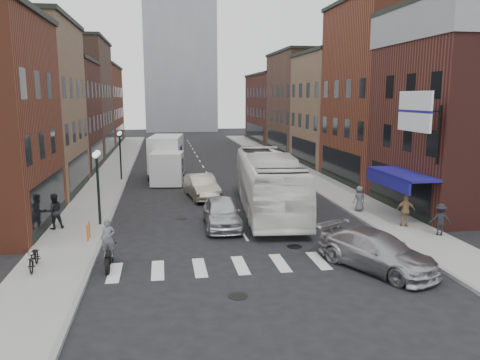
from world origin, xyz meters
name	(u,v)px	position (x,y,z in m)	size (l,w,h in m)	color
ground	(249,242)	(0.00, 0.00, 0.00)	(160.00, 160.00, 0.00)	black
sidewalk_left	(113,173)	(-8.50, 22.00, 0.07)	(3.00, 74.00, 0.15)	gray
sidewalk_right	(293,168)	(8.50, 22.00, 0.07)	(3.00, 74.00, 0.15)	gray
curb_left	(130,173)	(-7.00, 22.00, 0.00)	(0.20, 74.00, 0.16)	gray
curb_right	(278,169)	(7.00, 22.00, 0.00)	(0.20, 74.00, 0.16)	gray
crosswalk_stripes	(262,264)	(0.00, -3.00, 0.00)	(12.00, 2.20, 0.01)	silver
bldg_left_mid_a	(1,108)	(-14.99, 14.00, 6.15)	(10.30, 10.20, 12.30)	#997254
bldg_left_mid_b	(39,116)	(-14.99, 24.00, 5.15)	(10.30, 10.20, 10.30)	#4A1F1A
bldg_left_far_a	(62,99)	(-14.99, 35.00, 6.65)	(10.30, 12.20, 13.30)	#523629
bldg_left_far_b	(83,105)	(-14.99, 49.00, 5.65)	(10.30, 16.20, 11.30)	brown
bldg_right_corner	(479,109)	(14.99, 4.50, 6.15)	(10.30, 9.20, 12.30)	#4A1F1A
bldg_right_mid_a	(401,94)	(15.00, 14.00, 7.15)	(10.30, 10.20, 14.30)	brown
bldg_right_mid_b	(351,109)	(14.99, 24.00, 5.65)	(10.30, 10.20, 11.30)	#997254
bldg_right_far_a	(316,103)	(14.99, 35.00, 6.15)	(10.30, 12.20, 12.30)	#523629
bldg_right_far_b	(287,108)	(14.99, 49.00, 5.15)	(10.30, 16.20, 10.30)	#4A1F1A
awning_blue	(398,175)	(8.93, 2.50, 2.63)	(1.80, 5.00, 0.78)	navy
billboard_sign	(416,113)	(8.59, 0.50, 6.13)	(1.52, 3.00, 3.70)	black
distant_tower	(178,5)	(0.00, 78.00, 25.00)	(14.00, 14.00, 50.00)	#9399A0
streetlamp_near	(97,174)	(-7.40, 4.00, 2.91)	(0.32, 1.22, 4.11)	black
streetlamp_far	(120,146)	(-7.40, 18.00, 2.91)	(0.32, 1.22, 4.11)	black
bike_rack	(88,231)	(-7.60, 1.30, 0.55)	(0.08, 0.68, 0.80)	#D8590C
box_truck	(167,159)	(-3.65, 18.12, 1.77)	(3.18, 8.49, 3.58)	silver
motorcycle_rider	(108,246)	(-6.24, -2.46, 0.97)	(0.57, 2.04, 2.08)	black
transit_bus	(268,183)	(2.30, 5.91, 1.79)	(3.00, 12.82, 3.57)	white
sedan_left_near	(222,213)	(-0.92, 2.84, 0.80)	(1.90, 4.72, 1.61)	silver
sedan_left_far	(202,187)	(-1.37, 10.35, 0.81)	(1.71, 4.89, 1.61)	#B3A991
curb_car	(377,251)	(4.49, -4.30, 0.76)	(2.12, 5.22, 1.51)	#AEAEB2
parked_bicycle	(34,257)	(-9.15, -2.40, 0.62)	(0.62, 1.77, 0.93)	black
ped_left_solo	(54,211)	(-9.60, 3.49, 1.08)	(0.91, 0.52, 1.86)	black
ped_right_a	(440,219)	(9.48, -0.84, 0.95)	(1.03, 0.51, 1.59)	black
ped_right_b	(406,211)	(8.58, 0.90, 1.01)	(1.01, 0.50, 1.72)	#97734D
ped_right_c	(359,199)	(7.58, 4.48, 0.91)	(0.74, 0.48, 1.52)	#56585D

